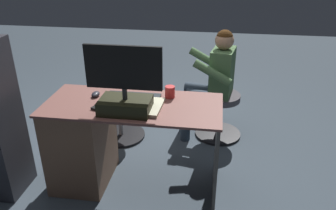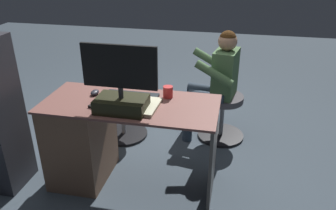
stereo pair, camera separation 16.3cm
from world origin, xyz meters
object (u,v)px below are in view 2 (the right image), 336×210
at_px(keyboard, 132,96).
at_px(person, 216,77).
at_px(computer_mouse, 95,92).
at_px(cup, 168,92).
at_px(tv_remote, 97,104).
at_px(desk, 90,138).
at_px(teddy_bear, 121,81).
at_px(office_chair_teddy, 123,112).
at_px(visitor_chair, 222,113).
at_px(monitor, 121,92).

xyz_separation_m(keyboard, person, (-0.60, -0.78, -0.09)).
bearing_deg(person, computer_mouse, 41.43).
distance_m(computer_mouse, cup, 0.59).
bearing_deg(computer_mouse, person, -138.57).
height_order(keyboard, tv_remote, keyboard).
relative_size(desk, keyboard, 3.21).
bearing_deg(tv_remote, teddy_bear, -62.75).
relative_size(office_chair_teddy, visitor_chair, 1.04).
bearing_deg(cup, computer_mouse, 6.58).
bearing_deg(tv_remote, visitor_chair, -112.29).
bearing_deg(visitor_chair, computer_mouse, 39.43).
bearing_deg(desk, teddy_bear, -92.12).
relative_size(tv_remote, office_chair_teddy, 0.30).
distance_m(keyboard, person, 0.99).
height_order(desk, monitor, monitor).
bearing_deg(keyboard, person, -127.59).
bearing_deg(desk, office_chair_teddy, -92.15).
bearing_deg(keyboard, computer_mouse, 2.92).
xyz_separation_m(desk, visitor_chair, (-1.03, -0.91, -0.11)).
bearing_deg(teddy_bear, tv_remote, 97.15).
bearing_deg(monitor, keyboard, -89.64).
distance_m(cup, office_chair_teddy, 0.98).
relative_size(desk, cup, 14.64).
bearing_deg(tv_remote, desk, -11.29).
bearing_deg(cup, visitor_chair, -118.59).
height_order(computer_mouse, visitor_chair, computer_mouse).
bearing_deg(tv_remote, office_chair_teddy, -62.66).
bearing_deg(cup, tv_remote, 25.89).
bearing_deg(person, keyboard, 52.41).
distance_m(monitor, person, 1.21).
bearing_deg(monitor, office_chair_teddy, -69.76).
distance_m(desk, teddy_bear, 0.77).
height_order(keyboard, visitor_chair, keyboard).
height_order(keyboard, cup, cup).
bearing_deg(teddy_bear, office_chair_teddy, 90.00).
height_order(tv_remote, teddy_bear, teddy_bear).
distance_m(computer_mouse, tv_remote, 0.19).
distance_m(visitor_chair, person, 0.39).
relative_size(keyboard, person, 0.38).
height_order(teddy_bear, person, person).
bearing_deg(keyboard, office_chair_teddy, -63.03).
xyz_separation_m(keyboard, computer_mouse, (0.30, 0.02, 0.01)).
xyz_separation_m(tv_remote, visitor_chair, (-0.90, -0.99, -0.48)).
bearing_deg(monitor, computer_mouse, -36.38).
height_order(keyboard, office_chair_teddy, keyboard).
bearing_deg(person, office_chair_teddy, 10.19).
distance_m(monitor, cup, 0.42).
relative_size(keyboard, office_chair_teddy, 0.85).
height_order(monitor, computer_mouse, monitor).
distance_m(desk, monitor, 0.62).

